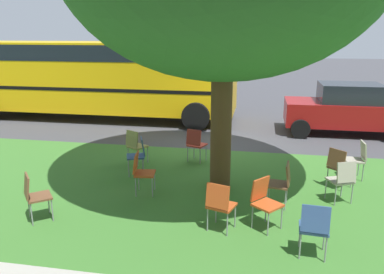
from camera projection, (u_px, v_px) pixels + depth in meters
name	position (u px, v px, depth m)	size (l,w,h in m)	color
ground	(214.00, 148.00, 11.05)	(80.00, 80.00, 0.00)	#424247
grass_verge	(195.00, 192.00, 8.01)	(48.00, 6.00, 0.01)	#3D752D
chair_0	(135.00, 144.00, 9.60)	(0.56, 0.57, 0.88)	olive
chair_1	(220.00, 203.00, 6.31)	(0.52, 0.53, 0.88)	#C64C1E
chair_2	(141.00, 170.00, 7.81)	(0.48, 0.47, 0.88)	#C64C1E
chair_3	(196.00, 143.00, 9.73)	(0.52, 0.53, 0.88)	#B7332D
chair_4	(358.00, 157.00, 8.62)	(0.43, 0.43, 0.88)	#ADA393
chair_5	(314.00, 226.00, 5.57)	(0.45, 0.45, 0.88)	#335184
chair_6	(264.00, 199.00, 6.44)	(0.59, 0.58, 0.88)	#C64C1E
chair_7	(342.00, 178.00, 7.38)	(0.54, 0.55, 0.88)	#ADA393
chair_8	(34.00, 193.00, 6.68)	(0.59, 0.59, 0.88)	brown
chair_9	(339.00, 165.00, 8.10)	(0.59, 0.59, 0.88)	brown
chair_10	(282.00, 181.00, 7.23)	(0.48, 0.47, 0.88)	brown
chair_11	(138.00, 153.00, 8.90)	(0.54, 0.54, 0.88)	#335184
parked_car	(345.00, 109.00, 12.39)	(3.70, 1.92, 1.65)	maroon
school_bus	(98.00, 72.00, 14.42)	(10.40, 2.80, 2.88)	yellow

